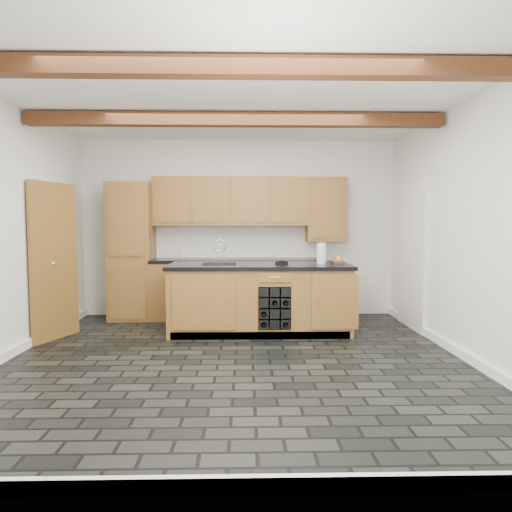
{
  "coord_description": "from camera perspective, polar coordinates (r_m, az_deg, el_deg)",
  "views": [
    {
      "loc": [
        0.11,
        -4.87,
        1.47
      ],
      "look_at": [
        0.24,
        0.8,
        1.07
      ],
      "focal_mm": 32.0,
      "sensor_mm": 36.0,
      "label": 1
    }
  ],
  "objects": [
    {
      "name": "paper_towel",
      "position": [
        6.32,
        8.21,
        0.34
      ],
      "size": [
        0.13,
        0.13,
        0.28
      ],
      "primitive_type": "cylinder",
      "color": "white",
      "rests_on": "island"
    },
    {
      "name": "island",
      "position": [
        6.24,
        0.51,
        -5.27
      ],
      "size": [
        2.48,
        0.96,
        0.93
      ],
      "color": "#9C6832",
      "rests_on": "ground"
    },
    {
      "name": "faucet",
      "position": [
        6.24,
        -4.61,
        -0.66
      ],
      "size": [
        0.45,
        0.4,
        0.34
      ],
      "color": "black",
      "rests_on": "island"
    },
    {
      "name": "mug",
      "position": [
        7.26,
        -9.22,
        0.03
      ],
      "size": [
        0.11,
        0.11,
        0.09
      ],
      "primitive_type": "imported",
      "rotation": [
        0.0,
        0.0,
        0.2
      ],
      "color": "white",
      "rests_on": "back_cabinetry"
    },
    {
      "name": "ground",
      "position": [
        5.09,
        -2.57,
        -12.78
      ],
      "size": [
        5.0,
        5.0,
        0.0
      ],
      "primitive_type": "plane",
      "color": "black",
      "rests_on": "ground"
    },
    {
      "name": "back_cabinetry",
      "position": [
        7.14,
        -5.2,
        0.05
      ],
      "size": [
        3.65,
        0.62,
        2.2
      ],
      "color": "#9C6832",
      "rests_on": "ground"
    },
    {
      "name": "fruit_bowl",
      "position": [
        6.42,
        10.1,
        -0.63
      ],
      "size": [
        0.27,
        0.27,
        0.06
      ],
      "primitive_type": "imported",
      "rotation": [
        0.0,
        0.0,
        0.15
      ],
      "color": "white",
      "rests_on": "island"
    },
    {
      "name": "room_shell",
      "position": [
        5.41,
        -3.4,
        4.58
      ],
      "size": [
        5.01,
        5.0,
        5.0
      ],
      "color": "white",
      "rests_on": "ground"
    },
    {
      "name": "fruit_cluster",
      "position": [
        6.42,
        10.1,
        -0.36
      ],
      "size": [
        0.16,
        0.17,
        0.07
      ],
      "color": "red",
      "rests_on": "fruit_bowl"
    },
    {
      "name": "kitchen_scale",
      "position": [
        6.19,
        3.23,
        -0.8
      ],
      "size": [
        0.18,
        0.13,
        0.05
      ],
      "rotation": [
        0.0,
        0.0,
        0.33
      ],
      "color": "black",
      "rests_on": "island"
    }
  ]
}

